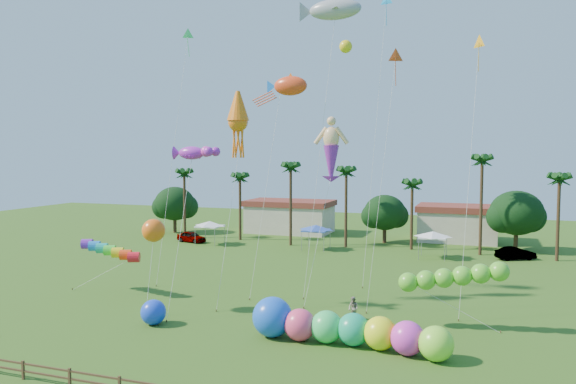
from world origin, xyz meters
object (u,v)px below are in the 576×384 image
(spectator_b, at_px, (353,308))
(caterpillar_inflatable, at_px, (340,328))
(car_a, at_px, (191,237))
(car_b, at_px, (516,253))
(blue_ball, at_px, (153,312))

(spectator_b, relative_size, caterpillar_inflatable, 0.13)
(spectator_b, bearing_deg, car_a, 167.53)
(car_a, distance_m, car_b, 39.99)
(caterpillar_inflatable, bearing_deg, spectator_b, 98.59)
(caterpillar_inflatable, height_order, blue_ball, caterpillar_inflatable)
(caterpillar_inflatable, relative_size, blue_ball, 7.28)
(car_a, xyz_separation_m, car_b, (39.97, 1.33, -0.01))
(car_a, relative_size, caterpillar_inflatable, 0.33)
(spectator_b, relative_size, blue_ball, 0.95)
(car_a, height_order, car_b, car_a)
(spectator_b, height_order, caterpillar_inflatable, caterpillar_inflatable)
(caterpillar_inflatable, bearing_deg, blue_ball, -175.12)
(blue_ball, bearing_deg, caterpillar_inflatable, 1.10)
(car_b, height_order, blue_ball, blue_ball)
(car_a, bearing_deg, blue_ball, -139.34)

